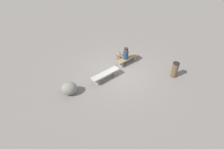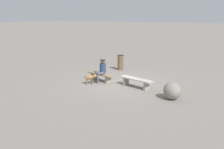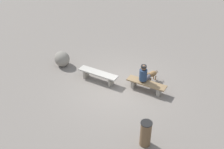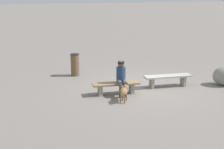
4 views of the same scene
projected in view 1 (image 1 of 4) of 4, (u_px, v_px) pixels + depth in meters
name	position (u px, v px, depth m)	size (l,w,h in m)	color
ground	(119.00, 73.00, 11.97)	(210.00, 210.00, 0.06)	gray
bench_left	(105.00, 75.00, 11.22)	(1.90, 0.82, 0.46)	gray
bench_right	(128.00, 59.00, 12.56)	(1.76, 0.79, 0.42)	gray
seated_person	(125.00, 54.00, 12.28)	(0.45, 0.66, 1.21)	navy
dog	(119.00, 54.00, 12.95)	(0.53, 0.57, 0.51)	olive
trash_bin	(175.00, 70.00, 11.34)	(0.39, 0.39, 0.98)	brown
boulder	(69.00, 88.00, 10.26)	(0.84, 0.72, 0.74)	gray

